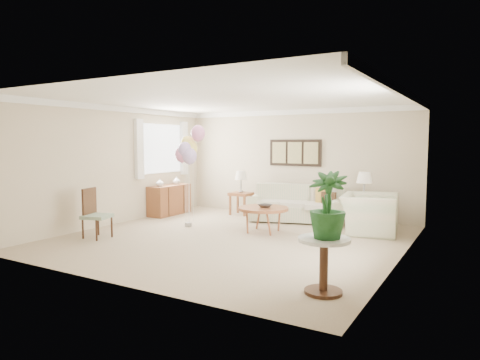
{
  "coord_description": "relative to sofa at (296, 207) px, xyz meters",
  "views": [
    {
      "loc": [
        4.11,
        -6.79,
        1.8
      ],
      "look_at": [
        -0.19,
        0.6,
        1.05
      ],
      "focal_mm": 32.0,
      "sensor_mm": 36.0,
      "label": 1
    }
  ],
  "objects": [
    {
      "name": "ground_plane",
      "position": [
        -0.33,
        -2.27,
        -0.33
      ],
      "size": [
        6.0,
        6.0,
        0.0
      ],
      "primitive_type": "plane",
      "color": "tan"
    },
    {
      "name": "room_shell",
      "position": [
        -0.43,
        -2.17,
        1.3
      ],
      "size": [
        6.04,
        6.04,
        2.6
      ],
      "color": "beige",
      "rests_on": "ground"
    },
    {
      "name": "wall_art_triptych",
      "position": [
        -0.33,
        0.7,
        1.22
      ],
      "size": [
        1.35,
        0.06,
        0.65
      ],
      "color": "black",
      "rests_on": "ground"
    },
    {
      "name": "sofa",
      "position": [
        0.0,
        0.0,
        0.0
      ],
      "size": [
        2.49,
        1.41,
        0.83
      ],
      "color": "beige",
      "rests_on": "ground"
    },
    {
      "name": "end_table_left",
      "position": [
        -1.53,
        0.13,
        0.14
      ],
      "size": [
        0.51,
        0.46,
        0.56
      ],
      "color": "brown",
      "rests_on": "ground"
    },
    {
      "name": "end_table_right",
      "position": [
        1.53,
        0.07,
        0.17
      ],
      "size": [
        0.54,
        0.49,
        0.59
      ],
      "color": "brown",
      "rests_on": "ground"
    },
    {
      "name": "lamp_left",
      "position": [
        -1.53,
        0.13,
        0.64
      ],
      "size": [
        0.31,
        0.31,
        0.54
      ],
      "color": "gray",
      "rests_on": "end_table_left"
    },
    {
      "name": "lamp_right",
      "position": [
        1.53,
        0.07,
        0.71
      ],
      "size": [
        0.34,
        0.34,
        0.59
      ],
      "color": "gray",
      "rests_on": "end_table_right"
    },
    {
      "name": "coffee_table",
      "position": [
        -0.07,
        -1.5,
        0.14
      ],
      "size": [
        1.01,
        1.01,
        0.51
      ],
      "color": "brown",
      "rests_on": "ground"
    },
    {
      "name": "decor_bowl",
      "position": [
        -0.03,
        -1.51,
        0.21
      ],
      "size": [
        0.29,
        0.29,
        0.06
      ],
      "primitive_type": "imported",
      "rotation": [
        0.0,
        0.0,
        -0.15
      ],
      "color": "#292422",
      "rests_on": "coffee_table"
    },
    {
      "name": "armchair",
      "position": [
        1.78,
        -0.47,
        0.06
      ],
      "size": [
        1.2,
        1.32,
        0.77
      ],
      "primitive_type": "imported",
      "rotation": [
        0.0,
        0.0,
        1.71
      ],
      "color": "beige",
      "rests_on": "ground"
    },
    {
      "name": "side_table",
      "position": [
        2.14,
        -4.25,
        0.18
      ],
      "size": [
        0.62,
        0.62,
        0.68
      ],
      "color": "silver",
      "rests_on": "ground"
    },
    {
      "name": "potted_plant",
      "position": [
        2.18,
        -4.26,
        0.74
      ],
      "size": [
        0.48,
        0.48,
        0.79
      ],
      "primitive_type": "imported",
      "rotation": [
        0.0,
        0.0,
        0.1
      ],
      "color": "#154515",
      "rests_on": "side_table"
    },
    {
      "name": "accent_chair",
      "position": [
        -2.61,
        -3.53,
        0.16
      ],
      "size": [
        0.57,
        0.57,
        0.94
      ],
      "color": "gray",
      "rests_on": "ground"
    },
    {
      "name": "credenza",
      "position": [
        -3.09,
        -0.77,
        0.04
      ],
      "size": [
        0.46,
        1.2,
        0.74
      ],
      "color": "brown",
      "rests_on": "ground"
    },
    {
      "name": "vase_white",
      "position": [
        -3.07,
        -1.14,
        0.51
      ],
      "size": [
        0.2,
        0.2,
        0.19
      ],
      "primitive_type": "imported",
      "rotation": [
        0.0,
        0.0,
        -0.07
      ],
      "color": "silver",
      "rests_on": "credenza"
    },
    {
      "name": "vase_sage",
      "position": [
        -3.07,
        -0.5,
        0.51
      ],
      "size": [
        0.23,
        0.23,
        0.2
      ],
      "primitive_type": "imported",
      "rotation": [
        0.0,
        0.0,
        0.29
      ],
      "color": "#BBBBBB",
      "rests_on": "credenza"
    },
    {
      "name": "balloon_cluster",
      "position": [
        -1.69,
        -1.79,
        1.36
      ],
      "size": [
        0.59,
        0.5,
        2.17
      ],
      "color": "gray",
      "rests_on": "ground"
    }
  ]
}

